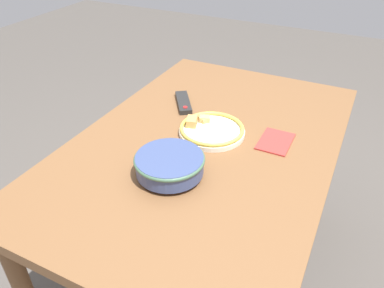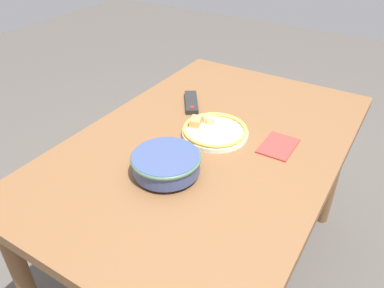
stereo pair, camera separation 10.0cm
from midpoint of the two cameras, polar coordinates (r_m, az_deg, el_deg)
name	(u,v)px [view 1 (the left image)]	position (r m, az deg, el deg)	size (l,w,h in m)	color
ground_plane	(203,268)	(1.87, 0.07, -18.39)	(8.00, 8.00, 0.00)	#4C4742
dining_table	(206,158)	(1.41, 0.09, -2.21)	(1.37, 0.90, 0.72)	brown
noodle_bowl	(170,164)	(1.18, -5.87, -3.14)	(0.22, 0.22, 0.07)	#384775
food_plate	(210,129)	(1.40, 0.73, 2.18)	(0.25, 0.25, 0.05)	silver
tv_remote	(183,102)	(1.61, -3.12, 6.31)	(0.18, 0.15, 0.02)	black
folded_napkin	(275,141)	(1.38, 10.58, 0.34)	(0.16, 0.11, 0.01)	#B2332D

